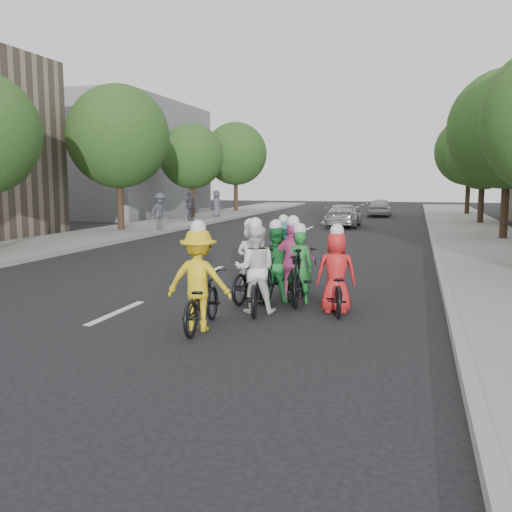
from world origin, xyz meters
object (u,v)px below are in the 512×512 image
at_px(spectator_2, 216,204).
at_px(follow_car_lead, 343,216).
at_px(cyclist_3, 293,270).
at_px(cyclist_7, 284,253).
at_px(cyclist_6, 256,278).
at_px(cyclist_2, 200,290).
at_px(cyclist_1, 276,269).
at_px(spectator_0, 160,211).
at_px(cyclist_4, 337,281).
at_px(follow_car_trail, 380,207).
at_px(cyclist_5, 300,273).
at_px(spectator_1, 190,206).
at_px(cyclist_0, 251,273).

bearing_deg(spectator_2, follow_car_lead, -108.21).
distance_m(cyclist_3, cyclist_7, 3.06).
bearing_deg(cyclist_6, cyclist_2, 59.51).
xyz_separation_m(cyclist_1, spectator_0, (-8.91, 13.34, 0.37)).
bearing_deg(spectator_0, cyclist_3, -124.18).
relative_size(cyclist_1, follow_car_lead, 0.47).
bearing_deg(cyclist_4, follow_car_lead, -93.97).
distance_m(cyclist_7, follow_car_trail, 26.42).
bearing_deg(spectator_0, cyclist_7, -120.13).
bearing_deg(follow_car_trail, cyclist_7, 88.32).
relative_size(cyclist_5, spectator_2, 1.13).
height_order(cyclist_3, spectator_1, spectator_1).
bearing_deg(cyclist_6, cyclist_5, -133.86).
bearing_deg(cyclist_1, cyclist_4, 159.34).
distance_m(cyclist_5, follow_car_trail, 29.39).
bearing_deg(cyclist_2, spectator_1, -71.43).
height_order(cyclist_0, spectator_1, spectator_1).
height_order(cyclist_5, spectator_1, spectator_1).
bearing_deg(spectator_1, follow_car_lead, -82.08).
bearing_deg(spectator_0, cyclist_6, -127.59).
height_order(cyclist_1, cyclist_5, cyclist_1).
distance_m(cyclist_0, cyclist_1, 0.52).
bearing_deg(spectator_0, follow_car_trail, -8.90).
bearing_deg(cyclist_4, spectator_2, -76.05).
bearing_deg(cyclist_7, cyclist_1, 93.80).
height_order(cyclist_4, spectator_2, spectator_2).
xyz_separation_m(cyclist_2, cyclist_7, (0.16, 5.50, -0.05)).
relative_size(follow_car_lead, follow_car_trail, 1.11).
distance_m(cyclist_4, follow_car_lead, 20.30).
relative_size(cyclist_1, cyclist_5, 1.00).
relative_size(cyclist_7, spectator_2, 1.02).
bearing_deg(cyclist_7, spectator_1, -66.65).
bearing_deg(spectator_2, cyclist_4, -149.95).
bearing_deg(cyclist_3, cyclist_2, 56.44).
xyz_separation_m(cyclist_2, cyclist_3, (1.03, 2.57, -0.02)).
relative_size(cyclist_1, spectator_0, 1.11).
height_order(cyclist_3, follow_car_trail, cyclist_3).
xyz_separation_m(cyclist_6, spectator_0, (-8.79, 14.47, 0.39)).
xyz_separation_m(cyclist_3, spectator_1, (-10.34, 19.68, 0.36)).
distance_m(cyclist_3, cyclist_5, 0.17).
relative_size(cyclist_4, cyclist_6, 0.96).
xyz_separation_m(cyclist_2, follow_car_lead, (-0.37, 22.10, -0.07)).
bearing_deg(cyclist_7, spectator_0, -57.36).
height_order(cyclist_6, follow_car_lead, cyclist_6).
bearing_deg(cyclist_1, spectator_1, -56.20).
bearing_deg(cyclist_6, cyclist_0, -79.99).
bearing_deg(cyclist_7, cyclist_0, 83.84).
relative_size(cyclist_0, spectator_2, 1.16).
xyz_separation_m(cyclist_1, cyclist_7, (-0.50, 2.86, -0.02)).
distance_m(cyclist_3, spectator_2, 25.34).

